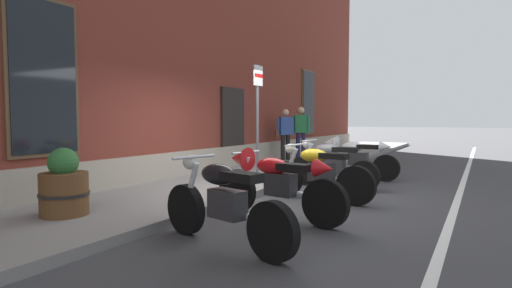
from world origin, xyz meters
The scene contains 13 objects.
ground_plane centered at (0.00, 0.00, 0.00)m, with size 140.00×140.00×0.00m, color #38383A.
sidewalk centered at (0.00, 1.26, 0.07)m, with size 33.50×2.53×0.14m, color slate.
lane_stripe centered at (0.00, -3.20, 0.00)m, with size 33.50×0.12×0.01m, color silver.
brick_pub_facade centered at (0.00, 5.20, 4.18)m, with size 27.50×5.45×8.38m.
motorcycle_black_naked centered at (-2.94, -1.03, 0.49)m, with size 0.76×2.05×1.00m.
motorcycle_red_sport centered at (-1.53, -0.94, 0.56)m, with size 0.67×2.20×1.02m.
motorcycle_yellow_naked centered at (-0.01, -1.06, 0.49)m, with size 0.62×2.04×0.99m.
motorcycle_grey_naked centered at (1.38, -0.81, 0.49)m, with size 0.62×2.03×1.00m.
motorcycle_white_sport centered at (2.93, -0.83, 0.56)m, with size 0.62×2.06×1.03m.
pedestrian_blue_top centered at (5.03, 1.96, 1.04)m, with size 0.56×0.47×1.63m.
pedestrian_striped_shirt centered at (5.84, 1.78, 1.10)m, with size 0.36×0.53×1.71m.
parking_sign centered at (1.09, 0.78, 1.75)m, with size 0.36×0.07×2.51m.
barrel_planter centered at (-3.24, 1.37, 0.52)m, with size 0.66×0.66×0.92m.
Camera 1 is at (-6.69, -3.57, 1.44)m, focal length 28.37 mm.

